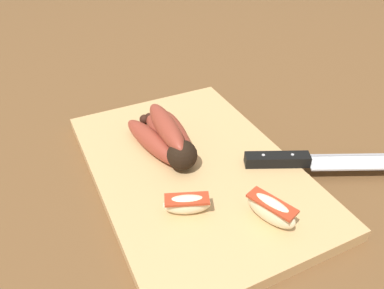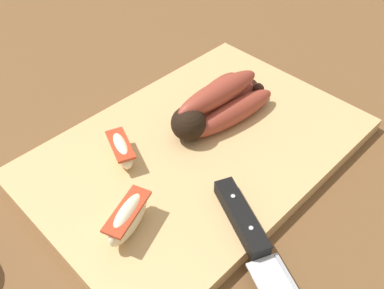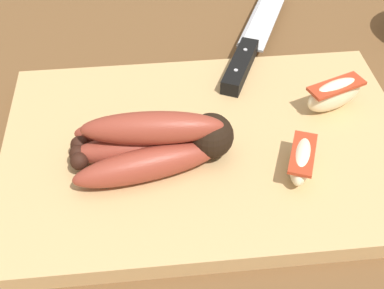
% 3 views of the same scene
% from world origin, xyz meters
% --- Properties ---
extents(ground_plane, '(6.00, 6.00, 0.00)m').
position_xyz_m(ground_plane, '(0.00, 0.00, 0.00)').
color(ground_plane, brown).
extents(cutting_board, '(0.43, 0.29, 0.02)m').
position_xyz_m(cutting_board, '(-0.00, -0.00, 0.01)').
color(cutting_board, tan).
rests_on(cutting_board, ground_plane).
extents(banana_bunch, '(0.16, 0.10, 0.06)m').
position_xyz_m(banana_bunch, '(0.06, 0.02, 0.04)').
color(banana_bunch, black).
rests_on(banana_bunch, cutting_board).
extents(chefs_knife, '(0.14, 0.27, 0.02)m').
position_xyz_m(chefs_knife, '(-0.07, -0.16, 0.03)').
color(chefs_knife, silver).
rests_on(chefs_knife, cutting_board).
extents(apple_wedge_near, '(0.04, 0.07, 0.03)m').
position_xyz_m(apple_wedge_near, '(-0.09, 0.05, 0.04)').
color(apple_wedge_near, beige).
rests_on(apple_wedge_near, cutting_board).
extents(apple_wedge_middle, '(0.07, 0.05, 0.04)m').
position_xyz_m(apple_wedge_middle, '(-0.15, -0.04, 0.04)').
color(apple_wedge_middle, beige).
rests_on(apple_wedge_middle, cutting_board).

